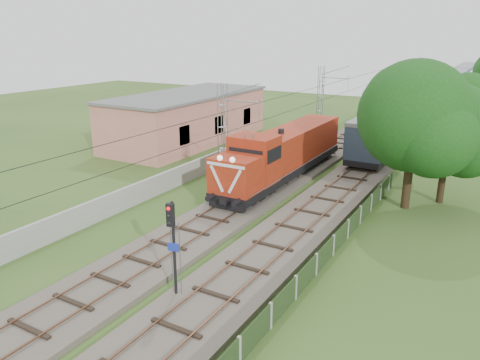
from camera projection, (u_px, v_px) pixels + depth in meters
The scene contains 13 objects.
ground at pixel (150, 262), 24.43m from camera, with size 140.00×140.00×0.00m, color #324E1D.
track_main at pixel (222, 215), 30.14m from camera, with size 4.20×70.00×0.45m.
track_side at pixel (357, 175), 38.48m from camera, with size 4.20×80.00×0.45m.
catenary at pixel (223, 137), 34.50m from camera, with size 3.31×70.00×8.00m.
boundary_wall at pixel (186, 173), 37.20m from camera, with size 0.25×40.00×1.50m, color #9E9E99.
station_building at pixel (188, 117), 50.58m from camera, with size 8.40×20.40×5.22m.
fence at pixel (316, 264), 22.90m from camera, with size 0.12×32.00×1.20m.
locomotive at pixel (283, 153), 37.11m from camera, with size 3.10×17.71×4.50m.
coach_rake at pixel (443, 88), 77.17m from camera, with size 3.16×94.15×3.65m.
signal_post at pixel (172, 234), 20.02m from camera, with size 0.51×0.40×4.67m.
tree_a at pixel (416, 118), 30.05m from camera, with size 7.67×7.30×9.94m.
tree_b at pixel (450, 129), 31.38m from camera, with size 6.46×6.16×8.38m.
tree_c at pixel (467, 104), 44.91m from camera, with size 6.05×5.76×7.84m.
Camera 1 is at (15.08, -16.67, 11.49)m, focal length 35.00 mm.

